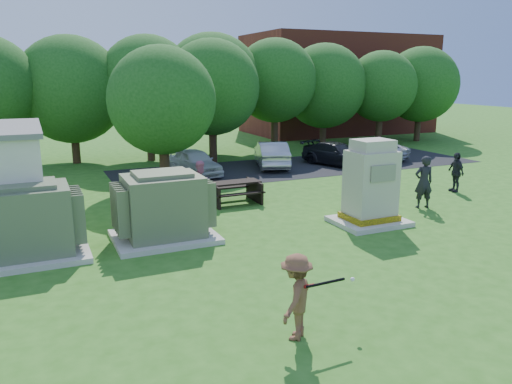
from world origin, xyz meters
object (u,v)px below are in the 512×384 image
transformer_right (163,208)px  person_at_picnic (201,183)px  transformer_left (27,223)px  person_by_generator (424,182)px  car_dark (338,154)px  car_white (195,162)px  generator_cabinet (371,188)px  picnic_table (234,190)px  car_silver_b (373,150)px  car_silver_a (271,154)px  person_walking_right (456,172)px  batter (296,297)px

transformer_right → person_at_picnic: transformer_right is taller
transformer_left → person_by_generator: 13.36m
car_dark → car_white: bearing=155.6°
generator_cabinet → picnic_table: size_ratio=1.42×
transformer_right → car_dark: size_ratio=0.71×
car_white → car_dark: 7.91m
picnic_table → car_silver_b: 12.62m
person_by_generator → car_dark: person_by_generator is taller
car_silver_a → picnic_table: bearing=71.9°
transformer_right → car_silver_a: bearing=49.1°
person_at_picnic → person_walking_right: 10.71m
car_silver_b → car_white: bearing=-19.9°
transformer_right → person_walking_right: (12.77, 1.14, -0.13)m
car_white → car_silver_b: 10.78m
car_white → car_silver_a: (4.36, 0.39, 0.05)m
transformer_right → person_walking_right: transformer_right is taller
transformer_right → car_silver_a: (8.19, 9.47, -0.27)m
batter → car_dark: size_ratio=0.39×
person_by_generator → car_white: 11.09m
transformer_right → person_walking_right: 12.83m
batter → generator_cabinet: bearing=-180.0°
transformer_left → person_walking_right: 16.51m
person_by_generator → car_dark: size_ratio=0.46×
transformer_right → batter: 6.75m
picnic_table → person_by_generator: size_ratio=1.02×
transformer_right → picnic_table: (3.53, 3.17, -0.44)m
transformer_right → picnic_table: bearing=41.9°
transformer_right → car_silver_a: transformer_right is taller
car_white → generator_cabinet: bearing=-83.0°
batter → car_dark: batter is taller
car_silver_b → car_silver_a: bearing=-23.0°
car_white → car_silver_a: bearing=-3.0°
generator_cabinet → person_at_picnic: generator_cabinet is taller
picnic_table → person_by_generator: bearing=-29.9°
person_by_generator → car_silver_b: (4.96, 9.56, -0.41)m
transformer_right → batter: size_ratio=1.81×
car_dark → generator_cabinet: bearing=-137.7°
generator_cabinet → person_at_picnic: 6.38m
transformer_left → transformer_right: 3.70m
car_white → car_dark: car_white is taller
transformer_right → generator_cabinet: (6.61, -1.21, 0.26)m
transformer_right → car_silver_a: 12.53m
person_by_generator → car_dark: (2.06, 8.82, -0.36)m
picnic_table → car_dark: size_ratio=0.47×
car_silver_a → person_by_generator: bearing=116.8°
person_by_generator → car_dark: 9.07m
person_at_picnic → picnic_table: bearing=-47.6°
person_at_picnic → person_by_generator: bearing=-59.2°
batter → car_silver_b: 21.06m
transformer_right → generator_cabinet: 6.72m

